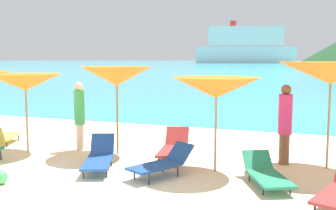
{
  "coord_description": "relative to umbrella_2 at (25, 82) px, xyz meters",
  "views": [
    {
      "loc": [
        4.61,
        -5.14,
        2.48
      ],
      "look_at": [
        0.88,
        5.01,
        1.2
      ],
      "focal_mm": 42.09,
      "sensor_mm": 36.0,
      "label": 1
    }
  ],
  "objects": [
    {
      "name": "lounge_chair_4",
      "position": [
        4.13,
        -0.78,
        -1.56
      ],
      "size": [
        1.16,
        1.57,
        0.63
      ],
      "rotation": [
        0.0,
        0.0,
        -0.47
      ],
      "color": "#1E478C",
      "rests_on": "ground_plane"
    },
    {
      "name": "cruise_ship",
      "position": [
        -27.75,
        205.86,
        6.78
      ],
      "size": [
        52.98,
        21.02,
        22.5
      ],
      "rotation": [
        0.0,
        0.0,
        0.23
      ],
      "color": "white",
      "rests_on": "ocean_water"
    },
    {
      "name": "beach_ball",
      "position": [
        1.31,
        -2.38,
        -1.72
      ],
      "size": [
        0.29,
        0.29,
        0.29
      ],
      "primitive_type": "sphere",
      "color": "#3FB259",
      "rests_on": "ground_plane"
    },
    {
      "name": "lounge_chair_3",
      "position": [
        3.86,
        0.71,
        -1.57
      ],
      "size": [
        0.87,
        1.65,
        0.69
      ],
      "rotation": [
        0.0,
        0.0,
        0.18
      ],
      "color": "#A53333",
      "rests_on": "ground_plane"
    },
    {
      "name": "umbrella_5",
      "position": [
        7.41,
        1.06,
        0.3
      ],
      "size": [
        2.53,
        2.53,
        2.41
      ],
      "color": "#9E7F59",
      "rests_on": "ground_plane"
    },
    {
      "name": "ocean_water",
      "position": [
        2.42,
        225.22,
        -1.85
      ],
      "size": [
        650.0,
        440.0,
        0.02
      ],
      "primitive_type": "cube",
      "color": "#38B7CC",
      "rests_on": "ground_plane"
    },
    {
      "name": "beachgoer_4",
      "position": [
        6.47,
        1.11,
        -0.85
      ],
      "size": [
        0.32,
        0.32,
        1.88
      ],
      "rotation": [
        0.0,
        0.0,
        1.88
      ],
      "color": "brown",
      "rests_on": "ground_plane"
    },
    {
      "name": "lounge_chair_8",
      "position": [
        -1.3,
        0.49,
        -1.61
      ],
      "size": [
        1.0,
        1.58,
        0.62
      ],
      "rotation": [
        0.0,
        0.0,
        3.49
      ],
      "color": "#D8BF4C",
      "rests_on": "ground_plane"
    },
    {
      "name": "ground_plane",
      "position": [
        2.42,
        6.81,
        -2.01
      ],
      "size": [
        50.0,
        100.0,
        0.3
      ],
      "primitive_type": "cube",
      "color": "beige"
    },
    {
      "name": "umbrella_2",
      "position": [
        0.0,
        0.0,
        0.0
      ],
      "size": [
        1.88,
        1.88,
        2.08
      ],
      "color": "#9E7F59",
      "rests_on": "ground_plane"
    },
    {
      "name": "beachgoer_3",
      "position": [
        1.16,
        0.71,
        -0.85
      ],
      "size": [
        0.28,
        0.28,
        1.86
      ],
      "rotation": [
        0.0,
        0.0,
        3.33
      ],
      "color": "beige",
      "rests_on": "ground_plane"
    },
    {
      "name": "umbrella_3",
      "position": [
        2.32,
        0.67,
        0.16
      ],
      "size": [
        1.89,
        1.89,
        2.28
      ],
      "color": "#9E7F59",
      "rests_on": "ground_plane"
    },
    {
      "name": "umbrella_4",
      "position": [
        5.09,
        -0.02,
        -0.01
      ],
      "size": [
        1.94,
        1.94,
        2.08
      ],
      "color": "#9E7F59",
      "rests_on": "ground_plane"
    },
    {
      "name": "lounge_chair_10",
      "position": [
        2.61,
        -0.78,
        -1.58
      ],
      "size": [
        1.12,
        1.72,
        0.69
      ],
      "rotation": [
        0.0,
        0.0,
        0.38
      ],
      "color": "#1E478C",
      "rests_on": "ground_plane"
    },
    {
      "name": "lounge_chair_9",
      "position": [
        6.25,
        -0.6,
        -1.63
      ],
      "size": [
        1.19,
        1.63,
        0.54
      ],
      "rotation": [
        0.0,
        0.0,
        0.45
      ],
      "color": "#268C66",
      "rests_on": "ground_plane"
    }
  ]
}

